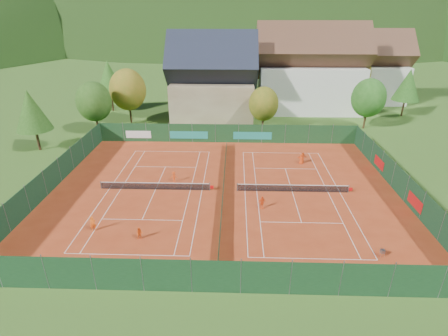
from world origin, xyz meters
TOP-DOWN VIEW (x-y plane):
  - ground at (0.00, 0.00)m, footprint 600.00×600.00m
  - clay_pad at (0.00, 0.00)m, footprint 40.00×32.00m
  - court_markings_left at (-8.00, 0.00)m, footprint 11.03×23.83m
  - court_markings_right at (8.00, 0.00)m, footprint 11.03×23.83m
  - tennis_net_left at (-7.85, 0.00)m, footprint 13.30×0.10m
  - tennis_net_right at (8.15, 0.00)m, footprint 13.30×0.10m
  - court_divider at (0.00, 0.00)m, footprint 0.03×28.80m
  - fence_north at (-0.46, 15.99)m, footprint 40.00×0.10m
  - fence_south at (0.00, -16.00)m, footprint 40.00×0.04m
  - fence_west at (-20.00, 0.00)m, footprint 0.04×32.00m
  - fence_east at (20.00, 0.05)m, footprint 0.09×32.00m
  - chalet at (-3.00, 30.00)m, footprint 16.20×12.00m
  - hotel_block_a at (16.00, 36.00)m, footprint 21.60×11.00m
  - hotel_block_b at (30.00, 44.00)m, footprint 17.28×10.00m
  - tree_west_front at (-22.00, 20.00)m, footprint 5.72×5.72m
  - tree_west_mid at (-18.00, 26.00)m, footprint 6.44×6.44m
  - tree_west_back at (-24.00, 34.00)m, footprint 5.60×5.60m
  - tree_center at (6.00, 22.00)m, footprint 5.01×5.01m
  - tree_east_front at (24.00, 24.00)m, footprint 5.72×5.72m
  - tree_east_mid at (34.00, 32.00)m, footprint 5.04×5.04m
  - tree_west_side at (-28.00, 12.00)m, footprint 5.04×5.04m
  - tree_east_back at (26.00, 40.00)m, footprint 7.15×7.15m
  - mountain_backdrop at (28.54, 233.48)m, footprint 820.00×530.00m
  - ball_hopper at (13.99, -11.40)m, footprint 0.34×0.34m
  - loose_ball_0 at (-7.09, -6.34)m, footprint 0.07×0.07m
  - loose_ball_1 at (2.60, -9.27)m, footprint 0.07×0.07m
  - player_left_near at (-12.15, -8.40)m, footprint 0.67×0.59m
  - player_left_mid at (-7.38, -9.60)m, footprint 0.62×0.49m
  - player_left_far at (-6.13, 2.12)m, footprint 0.97×0.68m
  - player_right_near at (4.21, -3.80)m, footprint 0.92×0.59m
  - player_right_far_a at (10.35, 8.08)m, footprint 0.76×0.57m
  - player_right_far_b at (10.52, 8.33)m, footprint 1.50×0.75m

SIDE VIEW (x-z plane):
  - mountain_backdrop at x=28.54m, z-range -160.64..81.36m
  - ground at x=0.00m, z-range -0.02..-0.02m
  - clay_pad at x=0.00m, z-range 0.00..0.01m
  - court_markings_left at x=-8.00m, z-range 0.01..0.01m
  - court_markings_right at x=8.00m, z-range 0.01..0.01m
  - loose_ball_0 at x=-7.09m, z-range 0.00..0.07m
  - loose_ball_1 at x=2.60m, z-range 0.00..0.07m
  - court_divider at x=0.00m, z-range 0.00..1.00m
  - tennis_net_left at x=-7.85m, z-range 0.00..1.02m
  - tennis_net_right at x=8.15m, z-range 0.00..1.02m
  - ball_hopper at x=13.99m, z-range 0.16..0.96m
  - player_left_mid at x=-7.38m, z-range 0.00..1.27m
  - player_left_far at x=-6.13m, z-range 0.00..1.37m
  - player_right_far_a at x=10.35m, z-range 0.00..1.40m
  - player_right_near at x=4.21m, z-range 0.00..1.46m
  - player_right_far_b at x=10.52m, z-range 0.00..1.54m
  - player_left_near at x=-12.15m, z-range 0.00..1.54m
  - fence_north at x=-0.46m, z-range -0.03..2.97m
  - fence_east at x=20.00m, z-range -0.02..2.98m
  - fence_south at x=0.00m, z-range 0.00..3.00m
  - fence_west at x=-20.00m, z-range 0.00..3.00m
  - tree_center at x=6.00m, z-range 0.92..8.52m
  - tree_west_front at x=-22.00m, z-range 1.05..9.74m
  - tree_east_front at x=24.00m, z-range 1.05..9.74m
  - tree_east_mid at x=34.00m, z-range 1.56..10.56m
  - tree_west_side at x=-28.00m, z-range 1.56..10.56m
  - tree_west_mid at x=-18.00m, z-range 1.18..10.96m
  - hotel_block_b at x=30.00m, z-range -1.13..14.37m
  - chalet at x=-3.00m, z-range -1.38..14.62m
  - tree_west_back at x=-24.00m, z-range 1.74..11.74m
  - tree_east_back at x=26.00m, z-range 1.31..12.18m
  - hotel_block_a at x=16.00m, z-range -1.24..16.01m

